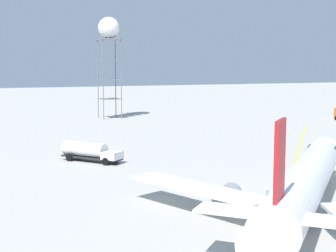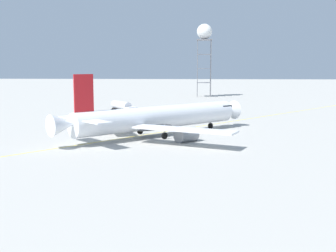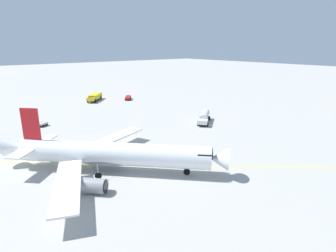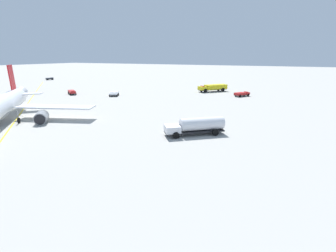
{
  "view_description": "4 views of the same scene",
  "coord_description": "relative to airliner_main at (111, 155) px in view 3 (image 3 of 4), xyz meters",
  "views": [
    {
      "loc": [
        -27.07,
        -35.39,
        14.32
      ],
      "look_at": [
        5.39,
        38.59,
        4.6
      ],
      "focal_mm": 53.96,
      "sensor_mm": 36.0,
      "label": 1
    },
    {
      "loc": [
        10.08,
        -71.34,
        12.06
      ],
      "look_at": [
        5.78,
        -1.08,
        2.19
      ],
      "focal_mm": 46.9,
      "sensor_mm": 36.0,
      "label": 2
    },
    {
      "loc": [
        43.68,
        -17.48,
        20.84
      ],
      "look_at": [
        3.24,
        15.29,
        5.56
      ],
      "focal_mm": 29.41,
      "sensor_mm": 36.0,
      "label": 3
    },
    {
      "loc": [
        27.44,
        49.12,
        12.69
      ],
      "look_at": [
        5.39,
        38.59,
        5.28
      ],
      "focal_mm": 24.84,
      "sensor_mm": 36.0,
      "label": 4
    }
  ],
  "objects": [
    {
      "name": "fuel_tanker_truck",
      "position": [
        -11.64,
        35.13,
        -1.38
      ],
      "size": [
        7.99,
        9.36,
        2.87
      ],
      "rotation": [
        0.0,
        0.0,
        5.37
      ],
      "color": "#232326",
      "rests_on": "ground_plane"
    },
    {
      "name": "ops_pickup_truck_extra",
      "position": [
        -54.38,
        36.05,
        -2.15
      ],
      "size": [
        5.4,
        4.68,
        1.41
      ],
      "rotation": [
        0.0,
        0.0,
        2.51
      ],
      "color": "#232326",
      "rests_on": "ground_plane"
    },
    {
      "name": "ground_plane",
      "position": [
        -3.71,
        -2.36,
        -2.96
      ],
      "size": [
        600.0,
        600.0,
        0.0
      ],
      "primitive_type": "plane",
      "color": "#ADAAA3"
    },
    {
      "name": "airliner_main",
      "position": [
        0.0,
        0.0,
        0.0
      ],
      "size": [
        30.6,
        29.71,
        10.73
      ],
      "rotation": [
        0.0,
        0.0,
        0.76
      ],
      "color": "white",
      "rests_on": "ground_plane"
    },
    {
      "name": "pushback_tug_truck",
      "position": [
        -37.3,
        -2.06,
        -2.16
      ],
      "size": [
        4.69,
        4.09,
        1.3
      ],
      "rotation": [
        0.0,
        0.0,
        0.5
      ],
      "color": "#232326",
      "rests_on": "ground_plane"
    },
    {
      "name": "taxiway_centreline",
      "position": [
        -3.16,
        -0.06,
        -2.96
      ],
      "size": [
        106.57,
        123.34,
        0.01
      ],
      "rotation": [
        0.0,
        0.0,
        0.86
      ],
      "color": "yellow",
      "rests_on": "ground_plane"
    },
    {
      "name": "fire_tender_truck",
      "position": [
        -60.69,
        24.82,
        -1.42
      ],
      "size": [
        10.12,
        9.51,
        2.5
      ],
      "rotation": [
        0.0,
        0.0,
        5.55
      ],
      "color": "#232326",
      "rests_on": "ground_plane"
    }
  ]
}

